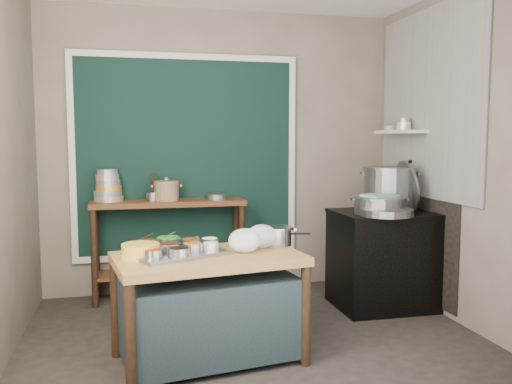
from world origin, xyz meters
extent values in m
cube|color=#2E2923|center=(0.00, 0.00, -0.01)|extent=(3.50, 3.00, 0.02)
cube|color=#776E5B|center=(0.00, 1.51, 1.40)|extent=(3.50, 0.02, 2.80)
cube|color=#776E5B|center=(1.76, 0.00, 1.40)|extent=(0.02, 3.00, 2.80)
cube|color=black|center=(-0.35, 1.47, 1.35)|extent=(2.10, 0.02, 1.90)
cube|color=#B2B2AA|center=(1.74, 0.55, 1.85)|extent=(0.02, 1.70, 1.70)
cube|color=black|center=(1.74, 0.65, 0.70)|extent=(0.01, 1.30, 1.30)
cube|color=beige|center=(1.63, 0.85, 1.60)|extent=(0.22, 0.70, 0.03)
cube|color=olive|center=(-0.39, -0.30, 0.38)|extent=(1.35, 0.91, 0.75)
cube|color=#503116|center=(-0.55, 1.28, 0.47)|extent=(1.45, 0.40, 0.95)
cube|color=black|center=(1.35, 0.55, 0.42)|extent=(0.90, 0.68, 0.85)
cube|color=black|center=(1.35, 0.55, 0.86)|extent=(0.92, 0.69, 0.03)
cube|color=gray|center=(-0.61, -0.26, 0.76)|extent=(0.73, 0.64, 0.03)
cylinder|color=gray|center=(-0.60, -0.44, 0.81)|extent=(0.14, 0.14, 0.06)
cylinder|color=gray|center=(-0.77, -0.43, 0.80)|extent=(0.12, 0.12, 0.05)
cylinder|color=gray|center=(-0.36, -0.13, 0.80)|extent=(0.12, 0.12, 0.05)
cylinder|color=gray|center=(-0.49, -0.14, 0.81)|extent=(0.14, 0.14, 0.06)
cylinder|color=gray|center=(-0.66, -0.30, 0.81)|extent=(0.15, 0.15, 0.06)
cylinder|color=gray|center=(-0.80, -0.14, 0.81)|extent=(0.15, 0.15, 0.06)
cylinder|color=gray|center=(-0.65, -0.11, 0.81)|extent=(0.18, 0.18, 0.07)
cylinder|color=gray|center=(-0.83, -0.29, 0.81)|extent=(0.16, 0.16, 0.06)
cylinder|color=gray|center=(-0.50, -0.30, 0.81)|extent=(0.14, 0.14, 0.06)
cylinder|color=silver|center=(-0.38, -0.28, 0.80)|extent=(0.12, 0.12, 0.05)
cylinder|color=gold|center=(-0.84, -0.30, 0.80)|extent=(0.27, 0.27, 0.10)
ellipsoid|color=white|center=(-0.14, -0.29, 0.83)|extent=(0.23, 0.19, 0.17)
ellipsoid|color=white|center=(0.02, -0.16, 0.83)|extent=(0.28, 0.27, 0.17)
cylinder|color=tan|center=(-1.10, 1.32, 0.98)|extent=(0.27, 0.27, 0.05)
cylinder|color=gray|center=(-1.10, 1.32, 1.03)|extent=(0.26, 0.26, 0.05)
cylinder|color=gold|center=(-1.10, 1.32, 1.08)|extent=(0.23, 0.23, 0.05)
cylinder|color=gray|center=(-1.10, 1.32, 1.13)|extent=(0.22, 0.22, 0.05)
cylinder|color=tan|center=(-1.10, 1.32, 1.18)|extent=(0.21, 0.21, 0.05)
cylinder|color=gray|center=(-1.10, 1.32, 1.23)|extent=(0.19, 0.19, 0.05)
cylinder|color=gray|center=(-0.70, 1.27, 0.99)|extent=(0.14, 0.14, 0.08)
cylinder|color=gray|center=(-0.09, 1.23, 0.98)|extent=(0.28, 0.28, 0.05)
cylinder|color=gray|center=(1.58, 0.59, 1.11)|extent=(0.16, 0.48, 0.46)
cube|color=#66AF90|center=(1.22, 0.42, 1.04)|extent=(0.33, 0.29, 0.02)
cylinder|color=gray|center=(1.23, 0.31, 0.91)|extent=(0.54, 0.54, 0.06)
cylinder|color=silver|center=(1.63, 0.80, 1.63)|extent=(0.14, 0.14, 0.04)
cylinder|color=silver|center=(1.63, 0.80, 1.67)|extent=(0.13, 0.13, 0.04)
cylinder|color=gray|center=(1.63, 0.80, 1.71)|extent=(0.12, 0.12, 0.04)
cylinder|color=gray|center=(1.63, 1.06, 1.64)|extent=(0.15, 0.15, 0.04)
camera|label=1|loc=(-0.90, -3.91, 1.54)|focal=38.00mm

